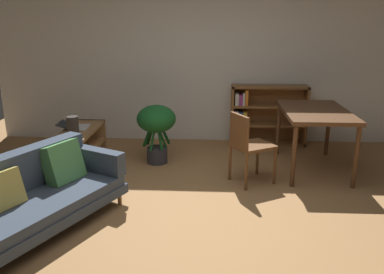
{
  "coord_description": "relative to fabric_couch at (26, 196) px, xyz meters",
  "views": [
    {
      "loc": [
        0.08,
        -3.62,
        1.94
      ],
      "look_at": [
        -0.13,
        0.46,
        0.7
      ],
      "focal_mm": 37.11,
      "sensor_mm": 36.0,
      "label": 1
    }
  ],
  "objects": [
    {
      "name": "bookshelf",
      "position": [
        2.52,
        2.88,
        0.11
      ],
      "size": [
        1.18,
        0.29,
        0.93
      ],
      "color": "brown",
      "rests_on": "ground_plane"
    },
    {
      "name": "ground_plane",
      "position": [
        1.63,
        0.35,
        -0.35
      ],
      "size": [
        8.16,
        8.16,
        0.0
      ],
      "primitive_type": "plane",
      "color": "#9E7042"
    },
    {
      "name": "dining_chair_near",
      "position": [
        2.15,
        1.24,
        0.14
      ],
      "size": [
        0.58,
        0.56,
        0.87
      ],
      "color": "brown",
      "rests_on": "ground_plane"
    },
    {
      "name": "desk_speaker",
      "position": [
        0.0,
        1.35,
        0.29
      ],
      "size": [
        0.14,
        0.14,
        0.27
      ],
      "color": "#2D2823",
      "rests_on": "media_console"
    },
    {
      "name": "dining_table",
      "position": [
        3.03,
        1.75,
        0.37
      ],
      "size": [
        0.81,
        1.28,
        0.81
      ],
      "color": "#56351E",
      "rests_on": "ground_plane"
    },
    {
      "name": "back_wall_panel",
      "position": [
        1.63,
        3.05,
        1.0
      ],
      "size": [
        6.8,
        0.1,
        2.7
      ],
      "primitive_type": "cube",
      "color": "silver",
      "rests_on": "ground_plane"
    },
    {
      "name": "open_laptop",
      "position": [
        -0.14,
        1.81,
        0.17
      ],
      "size": [
        0.41,
        0.34,
        0.08
      ],
      "color": "silver",
      "rests_on": "media_console"
    },
    {
      "name": "fabric_couch",
      "position": [
        0.0,
        0.0,
        0.0
      ],
      "size": [
        1.49,
        1.99,
        0.73
      ],
      "color": "olive",
      "rests_on": "ground_plane"
    },
    {
      "name": "potted_floor_plant",
      "position": [
        0.96,
        1.89,
        0.2
      ],
      "size": [
        0.53,
        0.53,
        0.81
      ],
      "color": "#333338",
      "rests_on": "ground_plane"
    },
    {
      "name": "media_console",
      "position": [
        -0.06,
        1.67,
        -0.1
      ],
      "size": [
        0.41,
        1.22,
        0.5
      ],
      "color": "olive",
      "rests_on": "ground_plane"
    }
  ]
}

